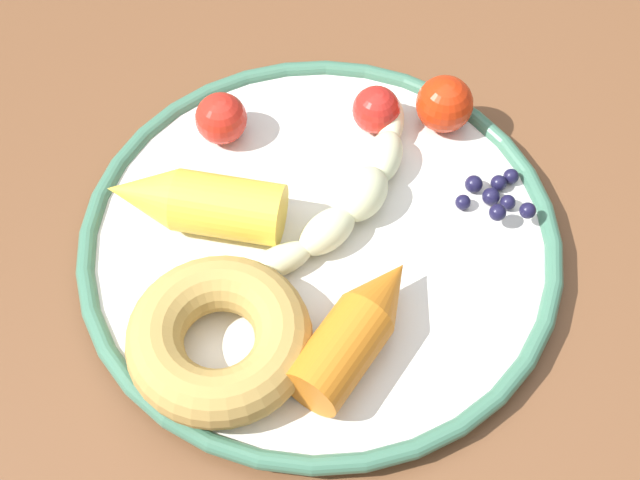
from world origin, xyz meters
The scene contains 10 objects.
dining_table centered at (0.00, 0.00, 0.65)m, with size 0.90×0.75×0.77m.
plate centered at (-0.03, -0.03, 0.78)m, with size 0.32×0.32×0.02m.
banana centered at (-0.04, 0.00, 0.79)m, with size 0.10×0.17×0.03m.
carrot_orange centered at (0.05, -0.05, 0.80)m, with size 0.08×0.11×0.04m.
carrot_yellow centered at (-0.08, -0.09, 0.80)m, with size 0.11×0.11×0.04m.
donut centered at (0.01, -0.12, 0.80)m, with size 0.11×0.11×0.03m, color tan.
blueberry_pile centered at (0.01, 0.08, 0.79)m, with size 0.05×0.05×0.02m.
tomato_near centered at (-0.07, 0.10, 0.80)m, with size 0.04×0.04×0.04m, color red.
tomato_mid centered at (-0.14, -0.04, 0.80)m, with size 0.04×0.04×0.04m, color red.
tomato_far centered at (-0.09, 0.05, 0.80)m, with size 0.03×0.03×0.03m, color red.
Camera 1 is at (0.25, -0.21, 1.29)m, focal length 52.05 mm.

